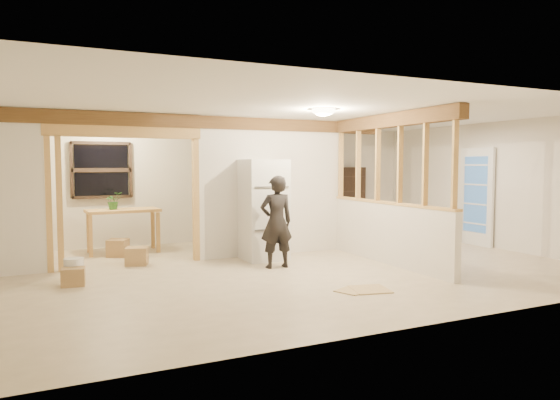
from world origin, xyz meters
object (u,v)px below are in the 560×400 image
refrigerator (264,210)px  woman (276,222)px  work_table (123,231)px  bookshelf (349,200)px  shop_vac (29,245)px

refrigerator → woman: 0.77m
work_table → bookshelf: size_ratio=0.82×
shop_vac → bookshelf: size_ratio=0.41×
shop_vac → bookshelf: 6.99m
work_table → shop_vac: (-1.58, -0.51, -0.08)m
woman → bookshelf: bearing=-134.1°
refrigerator → woman: (-0.10, -0.75, -0.13)m
woman → shop_vac: size_ratio=2.27×
refrigerator → bookshelf: bearing=35.4°
woman → work_table: woman is taller
woman → shop_vac: bearing=-25.4°
refrigerator → work_table: 2.80m
shop_vac → woman: bearing=-28.7°
woman → bookshelf: size_ratio=0.93×
shop_vac → bookshelf: bearing=8.4°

